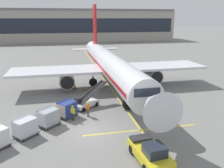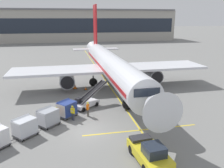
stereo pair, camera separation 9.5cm
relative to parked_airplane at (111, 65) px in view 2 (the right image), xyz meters
name	(u,v)px [view 2 (the right image)]	position (x,y,z in m)	size (l,w,h in m)	color
ground_plane	(88,132)	(-5.40, -15.12, -3.59)	(600.00, 600.00, 0.00)	slate
parked_airplane	(111,65)	(0.00, 0.00, 0.00)	(31.43, 41.10, 13.86)	silver
belt_loader	(87,101)	(-4.73, -8.31, -2.74)	(4.96, 4.34, 2.88)	silver
baggage_cart_lead	(67,108)	(-7.35, -10.84, -2.59)	(2.55, 2.53, 1.91)	#515156
baggage_cart_second	(48,117)	(-9.32, -12.79, -2.59)	(2.55, 2.53, 1.91)	#515156
baggage_cart_third	(24,126)	(-11.38, -14.68, -2.59)	(2.55, 2.53, 1.91)	#515156
pushback_tug	(149,152)	(-1.13, -21.03, -2.76)	(2.52, 4.58, 1.83)	gold
ground_crew_by_loader	(56,113)	(-8.45, -12.08, -2.59)	(0.48, 0.42, 1.74)	#333847
ground_crew_by_carts	(67,110)	(-7.35, -11.45, -2.59)	(0.56, 0.31, 1.74)	black
ground_crew_marshaller	(73,112)	(-6.70, -12.03, -2.59)	(0.46, 0.43, 1.74)	#333847
ground_crew_wingwalker	(88,108)	(-4.95, -11.25, -2.59)	(0.38, 0.52, 1.74)	#514C42
safety_cone_engine_keepout	(86,88)	(-4.24, -0.98, -3.30)	(0.52, 0.52, 0.60)	black
safety_cone_wingtip	(75,86)	(-5.86, -0.03, -3.20)	(0.70, 0.70, 0.79)	black
apron_guidance_line_lead_in	(111,88)	(-0.09, -0.74, -3.58)	(0.20, 110.00, 0.01)	yellow
apron_guidance_line_stop_bar	(141,130)	(0.01, -15.81, -3.58)	(12.00, 0.20, 0.01)	yellow
terminal_building	(67,25)	(-5.23, 85.16, 4.04)	(107.58, 20.02, 15.35)	#A8A399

